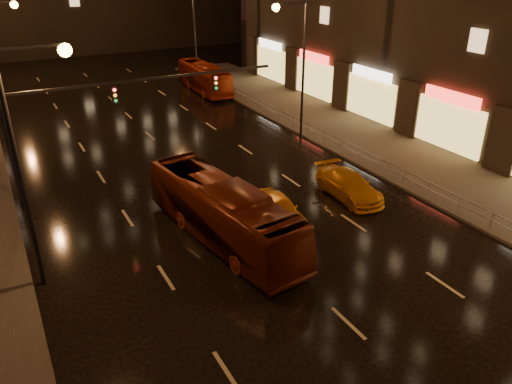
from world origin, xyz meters
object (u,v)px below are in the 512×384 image
bus_red (223,212)px  taxi_far (349,185)px  bus_curb (204,78)px  taxi_near (279,209)px

bus_red → taxi_far: bus_red is taller
bus_red → taxi_far: size_ratio=2.18×
bus_red → bus_curb: 28.88m
taxi_near → taxi_far: 4.93m
bus_curb → taxi_near: bus_curb is taller
bus_red → taxi_far: (8.14, 0.84, -0.77)m
taxi_far → bus_red: bearing=-171.0°
bus_red → taxi_near: 3.34m
taxi_near → bus_curb: bearing=78.1°
taxi_near → taxi_far: taxi_far is taller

